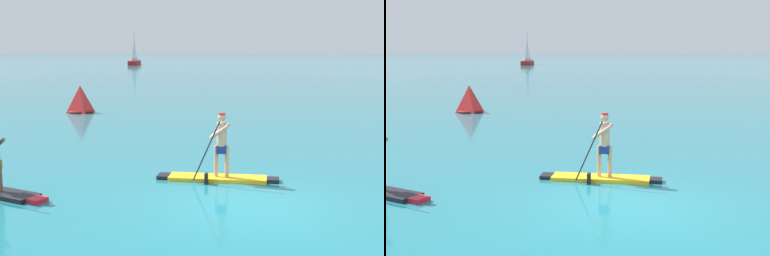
# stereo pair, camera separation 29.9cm
# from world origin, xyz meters

# --- Properties ---
(ground) EXTENTS (440.00, 440.00, 0.00)m
(ground) POSITION_xyz_m (0.00, 0.00, 0.00)
(ground) COLOR #1E727F
(paddleboarder_mid_center) EXTENTS (3.26, 0.93, 1.85)m
(paddleboarder_mid_center) POSITION_xyz_m (-0.79, 2.23, 0.39)
(paddleboarder_mid_center) COLOR yellow
(paddleboarder_mid_center) RESTS_ON ground
(race_marker_buoy) EXTENTS (1.54, 1.54, 1.45)m
(race_marker_buoy) POSITION_xyz_m (-9.06, 15.94, 0.66)
(race_marker_buoy) COLOR red
(race_marker_buoy) RESTS_ON ground
(sailboat_left_horizon) EXTENTS (2.25, 6.27, 6.06)m
(sailboat_left_horizon) POSITION_xyz_m (-21.98, 86.87, 0.70)
(sailboat_left_horizon) COLOR #A51E1E
(sailboat_left_horizon) RESTS_ON ground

